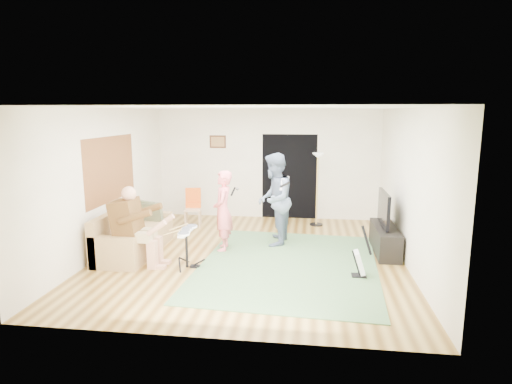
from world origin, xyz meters
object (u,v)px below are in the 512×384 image
sofa (131,238)px  guitar_spare (360,262)px  torchiere_lamp (317,176)px  tv_cabinet (385,240)px  singer (223,211)px  drum_kit (187,250)px  dining_chair (193,213)px  guitarist (274,200)px  television (384,209)px

sofa → guitar_spare: 4.25m
guitar_spare → torchiere_lamp: 3.38m
guitar_spare → torchiere_lamp: (-0.66, 3.19, 0.92)m
tv_cabinet → singer: bearing=-175.5°
drum_kit → torchiere_lamp: 3.93m
guitar_spare → dining_chair: bearing=142.1°
drum_kit → tv_cabinet: bearing=19.8°
sofa → torchiere_lamp: bearing=34.9°
guitarist → television: guitarist is taller
guitarist → torchiere_lamp: guitarist is taller
guitarist → torchiere_lamp: size_ratio=1.08×
guitarist → tv_cabinet: 2.25m
torchiere_lamp → guitarist: bearing=-118.3°
drum_kit → torchiere_lamp: size_ratio=0.41×
torchiere_lamp → tv_cabinet: size_ratio=1.22×
drum_kit → guitarist: bearing=47.6°
sofa → torchiere_lamp: 4.39m
singer → torchiere_lamp: 2.79m
drum_kit → dining_chair: bearing=103.2°
drum_kit → guitarist: size_ratio=0.38×
singer → tv_cabinet: bearing=87.2°
singer → tv_cabinet: size_ratio=1.10×
sofa → guitarist: guitarist is taller
dining_chair → television: bearing=-29.0°
torchiere_lamp → television: torchiere_lamp is taller
guitarist → sofa: bearing=-68.1°
drum_kit → tv_cabinet: drum_kit is taller
dining_chair → television: television is taller
guitarist → dining_chair: bearing=-116.2°
drum_kit → guitar_spare: bearing=-1.5°
drum_kit → singer: singer is taller
sofa → dining_chair: 2.12m
tv_cabinet → guitarist: bearing=173.5°
dining_chair → television: size_ratio=0.86×
drum_kit → torchiere_lamp: torchiere_lamp is taller
sofa → torchiere_lamp: torchiere_lamp is taller
drum_kit → dining_chair: dining_chair is taller
torchiere_lamp → dining_chair: (-2.86, -0.44, -0.85)m
drum_kit → television: bearing=20.0°
singer → torchiere_lamp: (1.80, 2.10, 0.39)m
guitar_spare → torchiere_lamp: bearing=101.7°
singer → drum_kit: bearing=-30.4°
dining_chair → television: 4.34m
singer → dining_chair: singer is taller
dining_chair → sofa: bearing=-118.2°
drum_kit → tv_cabinet: 3.72m
sofa → guitarist: bearing=17.7°
guitar_spare → dining_chair: (-3.52, 2.74, 0.07)m
singer → torchiere_lamp: bearing=132.0°
singer → television: bearing=87.3°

